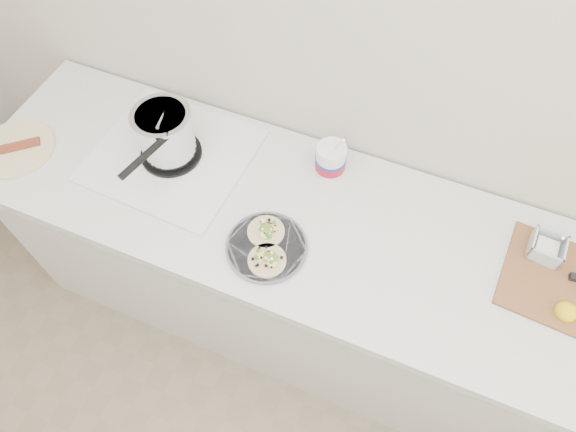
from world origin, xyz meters
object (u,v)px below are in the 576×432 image
at_px(taco_plate, 266,246).
at_px(bacon_plate, 16,149).
at_px(tub, 331,159).
at_px(stove, 168,141).

height_order(taco_plate, bacon_plate, taco_plate).
bearing_deg(bacon_plate, taco_plate, -1.31).
relative_size(taco_plate, bacon_plate, 0.95).
xyz_separation_m(taco_plate, tub, (0.08, 0.36, 0.05)).
distance_m(taco_plate, tub, 0.37).
height_order(tub, bacon_plate, tub).
xyz_separation_m(stove, tub, (0.53, 0.15, -0.01)).
bearing_deg(tub, stove, -164.10).
bearing_deg(bacon_plate, tub, 17.67).
xyz_separation_m(stove, bacon_plate, (-0.52, -0.18, -0.08)).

